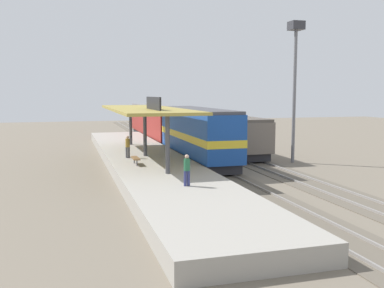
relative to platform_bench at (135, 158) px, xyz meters
The scene contains 12 objects.
ground_plane 9.08m from the platform_bench, 27.05° to the left, with size 120.00×120.00×0.00m, color #706656.
track_near 7.38m from the platform_bench, 34.24° to the left, with size 3.20×110.00×0.16m.
track_far 11.44m from the platform_bench, 21.07° to the left, with size 3.20×110.00×0.16m.
platform 4.41m from the platform_bench, 71.08° to the left, with size 6.00×44.00×0.90m, color #9E998E.
station_canopy 5.30m from the platform_bench, 70.67° to the left, with size 5.20×18.00×4.70m.
platform_bench is the anchor object (origin of this frame).
locomotive 7.90m from the platform_bench, 39.93° to the left, with size 2.93×14.43×4.44m.
passenger_carriage_single 23.81m from the platform_bench, 75.39° to the left, with size 2.90×20.00×4.24m.
freight_car 13.65m from the platform_bench, 38.98° to the left, with size 2.80×12.00×3.54m.
light_mast 15.76m from the platform_bench, 11.70° to the left, with size 1.10×1.10×11.70m.
person_waiting 3.46m from the platform_bench, 91.22° to the left, with size 0.34×0.34×1.71m.
person_walking 7.94m from the platform_bench, 78.51° to the right, with size 0.34×0.34×1.71m.
Camera 1 is at (-10.52, -34.09, 5.86)m, focal length 40.91 mm.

